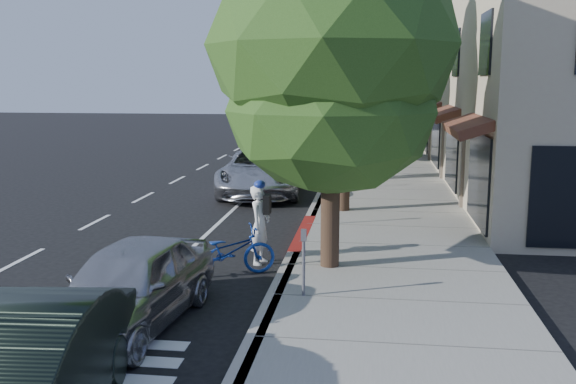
% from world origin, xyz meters
% --- Properties ---
extents(ground, '(120.00, 120.00, 0.00)m').
position_xyz_m(ground, '(0.00, 0.00, 0.00)').
color(ground, black).
rests_on(ground, ground).
extents(sidewalk, '(4.60, 56.00, 0.15)m').
position_xyz_m(sidewalk, '(2.30, 8.00, 0.07)').
color(sidewalk, gray).
rests_on(sidewalk, ground).
extents(curb, '(0.30, 56.00, 0.15)m').
position_xyz_m(curb, '(0.00, 8.00, 0.07)').
color(curb, '#9E998E').
rests_on(curb, ground).
extents(curb_red_segment, '(0.32, 4.00, 0.15)m').
position_xyz_m(curb_red_segment, '(0.00, 1.00, 0.07)').
color(curb_red_segment, maroon).
rests_on(curb_red_segment, ground).
extents(storefront_building, '(10.00, 36.00, 7.00)m').
position_xyz_m(storefront_building, '(9.60, 18.00, 3.50)').
color(storefront_building, '#C1B695').
rests_on(storefront_building, ground).
extents(street_tree_0, '(5.17, 5.17, 7.71)m').
position_xyz_m(street_tree_0, '(0.90, -2.00, 4.66)').
color(street_tree_0, black).
rests_on(street_tree_0, ground).
extents(street_tree_1, '(4.64, 4.64, 8.16)m').
position_xyz_m(street_tree_1, '(0.90, 4.00, 5.12)').
color(street_tree_1, black).
rests_on(street_tree_1, ground).
extents(street_tree_2, '(3.76, 3.76, 7.50)m').
position_xyz_m(street_tree_2, '(0.90, 10.00, 4.81)').
color(street_tree_2, black).
rests_on(street_tree_2, ground).
extents(street_tree_3, '(4.95, 4.95, 7.38)m').
position_xyz_m(street_tree_3, '(0.90, 16.00, 4.46)').
color(street_tree_3, black).
rests_on(street_tree_3, ground).
extents(street_tree_4, '(4.66, 4.66, 7.34)m').
position_xyz_m(street_tree_4, '(0.90, 22.00, 4.50)').
color(street_tree_4, black).
rests_on(street_tree_4, ground).
extents(street_tree_5, '(4.32, 4.32, 7.13)m').
position_xyz_m(street_tree_5, '(0.90, 28.00, 4.41)').
color(street_tree_5, black).
rests_on(street_tree_5, ground).
extents(cyclist, '(0.55, 0.73, 1.79)m').
position_xyz_m(cyclist, '(-0.70, -1.53, 0.89)').
color(cyclist, white).
rests_on(cyclist, ground).
extents(bicycle, '(2.11, 1.45, 1.05)m').
position_xyz_m(bicycle, '(-1.20, -2.51, 0.53)').
color(bicycle, navy).
rests_on(bicycle, ground).
extents(silver_suv, '(3.22, 6.25, 1.69)m').
position_xyz_m(silver_suv, '(-2.20, 7.41, 0.84)').
color(silver_suv, '#AFB0B4').
rests_on(silver_suv, ground).
extents(dark_sedan, '(2.08, 5.16, 1.67)m').
position_xyz_m(dark_sedan, '(-2.20, 11.60, 0.83)').
color(dark_sedan, black).
rests_on(dark_sedan, ground).
extents(white_pickup, '(2.37, 5.47, 1.57)m').
position_xyz_m(white_pickup, '(-0.50, 18.75, 0.78)').
color(white_pickup, silver).
rests_on(white_pickup, ground).
extents(dark_suv_far, '(2.05, 4.98, 1.69)m').
position_xyz_m(dark_suv_far, '(-1.94, 22.51, 0.85)').
color(dark_suv_far, black).
rests_on(dark_suv_far, ground).
extents(near_car_a, '(2.15, 4.42, 1.45)m').
position_xyz_m(near_car_a, '(-2.20, -5.50, 0.73)').
color(near_car_a, '#A1A2A6').
rests_on(near_car_a, ground).
extents(near_car_b, '(2.10, 4.77, 1.52)m').
position_xyz_m(near_car_b, '(-2.20, -9.00, 0.76)').
color(near_car_b, black).
rests_on(near_car_b, ground).
extents(pedestrian, '(1.17, 1.14, 1.91)m').
position_xyz_m(pedestrian, '(1.50, 10.85, 1.10)').
color(pedestrian, black).
rests_on(pedestrian, sidewalk).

